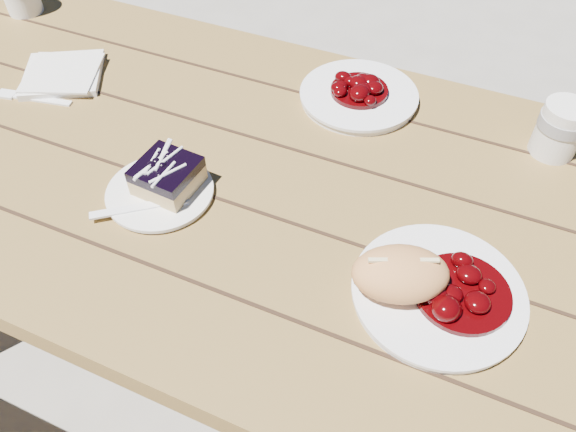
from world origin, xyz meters
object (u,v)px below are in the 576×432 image
at_px(dessert_plate, 160,193).
at_px(blueberry_cake, 167,175).
at_px(main_plate, 438,294).
at_px(picnic_table, 295,246).
at_px(second_plate, 359,96).
at_px(coffee_cup, 560,129).
at_px(bread_roll, 400,274).

bearing_deg(dessert_plate, blueberry_cake, 56.31).
bearing_deg(main_plate, dessert_plate, 178.40).
bearing_deg(picnic_table, second_plate, 86.19).
height_order(picnic_table, second_plate, second_plate).
distance_m(main_plate, second_plate, 0.46).
xyz_separation_m(main_plate, coffee_cup, (0.11, 0.39, 0.04)).
bearing_deg(blueberry_cake, coffee_cup, 36.12).
bearing_deg(coffee_cup, bread_roll, -112.09).
distance_m(main_plate, bread_roll, 0.07).
bearing_deg(blueberry_cake, bread_roll, -3.06).
bearing_deg(dessert_plate, picnic_table, 29.46).
xyz_separation_m(dessert_plate, coffee_cup, (0.57, 0.37, 0.04)).
distance_m(picnic_table, main_plate, 0.34).
xyz_separation_m(dessert_plate, second_plate, (0.21, 0.38, 0.00)).
bearing_deg(picnic_table, bread_roll, -33.92).
bearing_deg(bread_roll, coffee_cup, 67.91).
distance_m(picnic_table, dessert_plate, 0.28).
bearing_deg(second_plate, dessert_plate, -119.63).
relative_size(picnic_table, coffee_cup, 20.49).
bearing_deg(main_plate, picnic_table, 155.28).
distance_m(bread_roll, blueberry_cake, 0.40).
distance_m(dessert_plate, blueberry_cake, 0.04).
bearing_deg(second_plate, coffee_cup, -0.57).
bearing_deg(dessert_plate, bread_roll, -4.61).
relative_size(picnic_table, bread_roll, 15.06).
distance_m(blueberry_cake, second_plate, 0.42).
relative_size(picnic_table, dessert_plate, 11.78).
height_order(dessert_plate, blueberry_cake, blueberry_cake).
bearing_deg(main_plate, bread_roll, -160.02).
relative_size(main_plate, coffee_cup, 2.43).
bearing_deg(picnic_table, blueberry_cake, -152.77).
xyz_separation_m(bread_roll, second_plate, (-0.20, 0.41, -0.04)).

